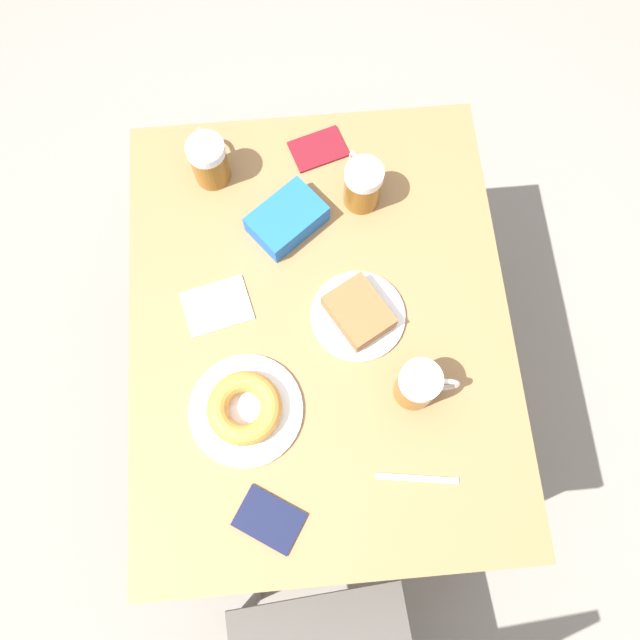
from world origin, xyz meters
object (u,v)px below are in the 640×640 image
plate_with_cake (358,314)px  napkin_folded (217,306)px  beer_mug_left (362,184)px  blue_pouch (287,219)px  beer_mug_center (209,160)px  beer_mug_right (419,385)px  fork (417,478)px  plate_with_donut (245,409)px  passport_near_edge (269,520)px  passport_far_edge (318,149)px

plate_with_cake → napkin_folded: (0.30, -0.05, -0.02)m
beer_mug_left → blue_pouch: 0.18m
beer_mug_center → beer_mug_right: 0.68m
beer_mug_right → plate_with_cake: bearing=-59.7°
beer_mug_center → napkin_folded: 0.33m
plate_with_cake → beer_mug_right: 0.20m
blue_pouch → fork: bearing=110.6°
plate_with_donut → passport_near_edge: bearing=99.0°
beer_mug_left → blue_pouch: size_ratio=0.65×
fork → blue_pouch: 0.62m
beer_mug_center → passport_near_edge: (-0.08, 0.78, -0.06)m
plate_with_cake → blue_pouch: bearing=-59.6°
plate_with_cake → passport_near_edge: plate_with_cake is taller
plate_with_cake → plate_with_donut: size_ratio=0.87×
napkin_folded → beer_mug_right: bearing=151.1°
beer_mug_right → fork: size_ratio=0.76×
plate_with_cake → napkin_folded: bearing=-9.4°
plate_with_cake → beer_mug_left: bearing=-97.3°
plate_with_donut → napkin_folded: (0.05, -0.23, -0.02)m
beer_mug_left → napkin_folded: bearing=34.8°
plate_with_donut → beer_mug_left: (-0.29, -0.47, 0.04)m
passport_near_edge → blue_pouch: 0.64m
fork → beer_mug_center: bearing=-62.3°
plate_with_donut → blue_pouch: 0.43m
beer_mug_left → beer_mug_right: (-0.06, 0.46, 0.00)m
plate_with_donut → beer_mug_left: beer_mug_left is taller
beer_mug_center → fork: beer_mug_center is taller
plate_with_donut → napkin_folded: size_ratio=1.46×
beer_mug_left → beer_mug_right: size_ratio=0.99×
passport_far_edge → plate_with_cake: bearing=96.7°
passport_near_edge → napkin_folded: bearing=-79.3°
napkin_folded → passport_near_edge: (-0.09, 0.45, 0.00)m
beer_mug_center → blue_pouch: (-0.16, 0.15, -0.03)m
plate_with_cake → passport_near_edge: size_ratio=1.34×
passport_near_edge → fork: bearing=-170.0°
beer_mug_center → napkin_folded: (0.00, 0.33, -0.06)m
napkin_folded → fork: 0.56m
napkin_folded → fork: same height
beer_mug_center → passport_near_edge: size_ratio=0.83×
plate_with_cake → beer_mug_right: size_ratio=1.60×
passport_far_edge → blue_pouch: size_ratio=0.75×
plate_with_donut → napkin_folded: plate_with_donut is taller
fork → napkin_folded: bearing=-46.1°
plate_with_donut → beer_mug_right: (-0.35, -0.01, 0.04)m
plate_with_donut → blue_pouch: size_ratio=1.21×
beer_mug_center → blue_pouch: bearing=138.6°
beer_mug_center → blue_pouch: 0.22m
passport_near_edge → plate_with_cake: bearing=-118.4°
napkin_folded → blue_pouch: blue_pouch is taller
fork → passport_far_edge: 0.78m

